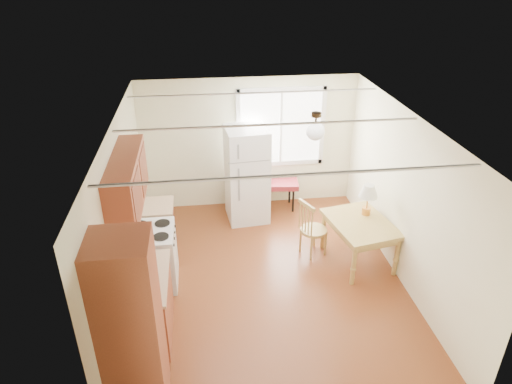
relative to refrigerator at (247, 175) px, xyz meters
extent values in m
cube|color=#562511|center=(0.10, -1.93, -0.88)|extent=(4.60, 5.60, 0.12)
cube|color=white|center=(0.10, -1.93, 1.62)|extent=(4.60, 5.60, 0.12)
cube|color=#F5F4C4|center=(0.10, 0.57, 0.37)|extent=(4.60, 0.10, 2.50)
cube|color=#F5F4C4|center=(0.10, -4.43, 0.37)|extent=(4.60, 0.10, 2.50)
cube|color=#F5F4C4|center=(-1.90, -1.93, 0.37)|extent=(0.10, 5.60, 2.50)
cube|color=#F5F4C4|center=(2.10, -1.93, 0.37)|extent=(0.10, 5.60, 2.50)
cube|color=brown|center=(-1.60, -3.78, 0.17)|extent=(0.60, 0.60, 2.10)
cube|color=brown|center=(-1.60, -2.78, -0.45)|extent=(0.60, 1.10, 0.86)
cube|color=tan|center=(-1.59, -2.78, 0.00)|extent=(0.62, 1.14, 0.04)
cube|color=white|center=(-1.57, -1.73, -0.43)|extent=(0.65, 0.76, 0.90)
cube|color=brown|center=(-1.60, -0.98, -0.45)|extent=(0.60, 0.60, 0.86)
cube|color=brown|center=(-1.73, -2.08, 0.97)|extent=(0.33, 1.60, 0.70)
cube|color=white|center=(0.70, 0.55, 0.67)|extent=(1.50, 0.02, 1.35)
cylinder|color=black|center=(0.80, -1.53, 1.58)|extent=(0.14, 0.14, 0.06)
cylinder|color=black|center=(0.80, -1.53, 1.48)|extent=(0.03, 0.03, 0.16)
sphere|color=white|center=(0.80, -1.53, 1.34)|extent=(0.26, 0.26, 0.26)
cube|color=white|center=(0.00, 0.00, 0.00)|extent=(0.79, 0.79, 1.75)
cube|color=gray|center=(0.00, -0.36, 0.41)|extent=(0.72, 0.02, 0.02)
cube|color=gray|center=(-0.18, -0.38, 0.18)|extent=(0.03, 0.03, 1.05)
cube|color=maroon|center=(0.35, 0.27, -0.34)|extent=(1.32, 0.61, 0.10)
cylinder|color=black|center=(-0.18, 0.09, -0.63)|extent=(0.04, 0.04, 0.49)
cylinder|color=black|center=(0.89, 0.09, -0.63)|extent=(0.04, 0.04, 0.49)
cylinder|color=black|center=(-0.18, 0.45, -0.63)|extent=(0.04, 0.04, 0.49)
cylinder|color=black|center=(0.89, 0.45, -0.63)|extent=(0.04, 0.04, 0.49)
cube|color=#A5833F|center=(1.60, -1.59, -0.18)|extent=(1.07, 1.30, 0.06)
cube|color=#A5833F|center=(1.60, -1.59, -0.26)|extent=(0.96, 1.19, 0.10)
cylinder|color=#A5833F|center=(1.34, -2.16, -0.54)|extent=(0.07, 0.07, 0.66)
cylinder|color=#A5833F|center=(2.06, -2.02, -0.54)|extent=(0.07, 0.07, 0.66)
cylinder|color=#A5833F|center=(1.15, -1.16, -0.54)|extent=(0.07, 0.07, 0.66)
cylinder|color=#A5833F|center=(1.86, -1.02, -0.54)|extent=(0.07, 0.07, 0.66)
cylinder|color=#A5833F|center=(0.94, -1.30, -0.44)|extent=(0.43, 0.43, 0.05)
cylinder|color=#A5833F|center=(0.87, -1.50, -0.66)|extent=(0.04, 0.04, 0.44)
cylinder|color=#A5833F|center=(1.14, -1.38, -0.66)|extent=(0.04, 0.04, 0.44)
cylinder|color=#A5833F|center=(0.75, -1.23, -0.66)|extent=(0.04, 0.04, 0.44)
cylinder|color=#A5833F|center=(1.02, -1.11, -0.66)|extent=(0.04, 0.04, 0.44)
cylinder|color=#C4853E|center=(1.76, -1.37, -0.09)|extent=(0.14, 0.14, 0.12)
cylinder|color=#C4853E|center=(1.76, -1.37, 0.07)|extent=(0.02, 0.02, 0.20)
cone|color=white|center=(1.76, -1.37, 0.26)|extent=(0.30, 0.30, 0.20)
cube|color=black|center=(-1.62, -2.63, 0.06)|extent=(0.22, 0.24, 0.07)
cube|color=black|center=(-1.62, -2.72, 0.23)|extent=(0.18, 0.10, 0.26)
cylinder|color=black|center=(-1.62, -2.58, 0.15)|extent=(0.13, 0.13, 0.11)
cylinder|color=#B8130D|center=(-1.70, -2.50, 0.10)|extent=(0.11, 0.11, 0.16)
sphere|color=#B8130D|center=(-1.70, -2.50, 0.21)|extent=(0.06, 0.06, 0.06)
camera|label=1|loc=(-0.77, -7.38, 3.53)|focal=32.00mm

